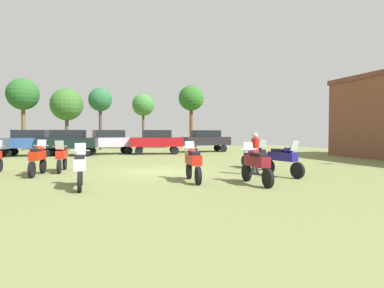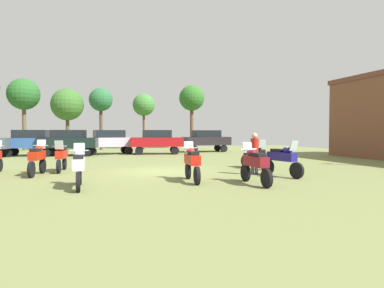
{
  "view_description": "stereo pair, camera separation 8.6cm",
  "coord_description": "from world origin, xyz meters",
  "px_view_note": "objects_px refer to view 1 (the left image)",
  "views": [
    {
      "loc": [
        -2.98,
        -15.11,
        1.85
      ],
      "look_at": [
        3.33,
        5.72,
        1.07
      ],
      "focal_mm": 30.98,
      "sensor_mm": 36.0,
      "label": 1
    },
    {
      "loc": [
        -2.9,
        -15.14,
        1.85
      ],
      "look_at": [
        3.33,
        5.72,
        1.07
      ],
      "focal_mm": 30.98,
      "sensor_mm": 36.0,
      "label": 2
    }
  ],
  "objects_px": {
    "tree_5": "(23,95)",
    "person_1": "(255,150)",
    "car_5": "(157,140)",
    "tree_1": "(100,100)",
    "motorcycle_10": "(255,154)",
    "car_1": "(206,139)",
    "tree_6": "(143,105)",
    "tree_2": "(67,105)",
    "tree_4": "(191,99)",
    "motorcycle_11": "(80,166)",
    "car_4": "(109,140)",
    "motorcycle_7": "(62,156)",
    "car_2": "(68,141)",
    "motorcycle_3": "(283,159)",
    "motorcycle_5": "(193,162)",
    "motorcycle_4": "(256,164)",
    "car_6": "(31,141)",
    "motorcycle_6": "(38,158)"
  },
  "relations": [
    {
      "from": "tree_4",
      "to": "car_1",
      "type": "bearing_deg",
      "value": -95.12
    },
    {
      "from": "motorcycle_3",
      "to": "car_5",
      "type": "xyz_separation_m",
      "value": [
        -2.38,
        15.25,
        0.44
      ]
    },
    {
      "from": "car_1",
      "to": "tree_5",
      "type": "height_order",
      "value": "tree_5"
    },
    {
      "from": "motorcycle_10",
      "to": "car_1",
      "type": "height_order",
      "value": "car_1"
    },
    {
      "from": "motorcycle_6",
      "to": "person_1",
      "type": "distance_m",
      "value": 9.23
    },
    {
      "from": "motorcycle_10",
      "to": "motorcycle_11",
      "type": "distance_m",
      "value": 9.01
    },
    {
      "from": "motorcycle_5",
      "to": "motorcycle_10",
      "type": "distance_m",
      "value": 5.43
    },
    {
      "from": "tree_6",
      "to": "tree_2",
      "type": "bearing_deg",
      "value": 179.72
    },
    {
      "from": "motorcycle_4",
      "to": "car_4",
      "type": "height_order",
      "value": "car_4"
    },
    {
      "from": "motorcycle_5",
      "to": "tree_5",
      "type": "relative_size",
      "value": 0.3
    },
    {
      "from": "tree_1",
      "to": "tree_5",
      "type": "bearing_deg",
      "value": 171.61
    },
    {
      "from": "motorcycle_5",
      "to": "car_4",
      "type": "distance_m",
      "value": 16.62
    },
    {
      "from": "motorcycle_3",
      "to": "car_4",
      "type": "xyz_separation_m",
      "value": [
        -6.19,
        16.22,
        0.44
      ]
    },
    {
      "from": "motorcycle_10",
      "to": "tree_1",
      "type": "bearing_deg",
      "value": -79.24
    },
    {
      "from": "motorcycle_7",
      "to": "car_4",
      "type": "relative_size",
      "value": 0.48
    },
    {
      "from": "motorcycle_4",
      "to": "tree_2",
      "type": "bearing_deg",
      "value": 107.48
    },
    {
      "from": "car_1",
      "to": "tree_1",
      "type": "bearing_deg",
      "value": 51.39
    },
    {
      "from": "motorcycle_7",
      "to": "car_1",
      "type": "relative_size",
      "value": 0.5
    },
    {
      "from": "motorcycle_5",
      "to": "tree_2",
      "type": "bearing_deg",
      "value": 108.11
    },
    {
      "from": "motorcycle_10",
      "to": "motorcycle_7",
      "type": "bearing_deg",
      "value": -16.66
    },
    {
      "from": "car_5",
      "to": "tree_1",
      "type": "relative_size",
      "value": 0.71
    },
    {
      "from": "motorcycle_4",
      "to": "tree_2",
      "type": "height_order",
      "value": "tree_2"
    },
    {
      "from": "motorcycle_3",
      "to": "car_6",
      "type": "height_order",
      "value": "car_6"
    },
    {
      "from": "tree_2",
      "to": "car_2",
      "type": "bearing_deg",
      "value": -85.53
    },
    {
      "from": "tree_1",
      "to": "tree_6",
      "type": "distance_m",
      "value": 4.55
    },
    {
      "from": "car_4",
      "to": "car_6",
      "type": "distance_m",
      "value": 5.82
    },
    {
      "from": "car_2",
      "to": "tree_4",
      "type": "distance_m",
      "value": 15.78
    },
    {
      "from": "motorcycle_11",
      "to": "car_4",
      "type": "height_order",
      "value": "car_4"
    },
    {
      "from": "car_6",
      "to": "person_1",
      "type": "bearing_deg",
      "value": -136.61
    },
    {
      "from": "motorcycle_6",
      "to": "motorcycle_7",
      "type": "height_order",
      "value": "motorcycle_6"
    },
    {
      "from": "motorcycle_3",
      "to": "motorcycle_4",
      "type": "bearing_deg",
      "value": 21.98
    },
    {
      "from": "tree_1",
      "to": "tree_2",
      "type": "height_order",
      "value": "tree_1"
    },
    {
      "from": "car_5",
      "to": "tree_6",
      "type": "height_order",
      "value": "tree_6"
    },
    {
      "from": "tree_5",
      "to": "person_1",
      "type": "bearing_deg",
      "value": -60.99
    },
    {
      "from": "tree_1",
      "to": "motorcycle_4",
      "type": "bearing_deg",
      "value": -79.51
    },
    {
      "from": "motorcycle_6",
      "to": "car_1",
      "type": "height_order",
      "value": "car_1"
    },
    {
      "from": "tree_2",
      "to": "car_1",
      "type": "bearing_deg",
      "value": -29.62
    },
    {
      "from": "tree_1",
      "to": "tree_4",
      "type": "bearing_deg",
      "value": 0.83
    },
    {
      "from": "motorcycle_10",
      "to": "tree_6",
      "type": "bearing_deg",
      "value": -91.32
    },
    {
      "from": "motorcycle_11",
      "to": "tree_2",
      "type": "distance_m",
      "value": 25.1
    },
    {
      "from": "car_4",
      "to": "motorcycle_7",
      "type": "bearing_deg",
      "value": 158.2
    },
    {
      "from": "motorcycle_7",
      "to": "motorcycle_10",
      "type": "xyz_separation_m",
      "value": [
        9.21,
        -1.39,
        -0.0
      ]
    },
    {
      "from": "motorcycle_5",
      "to": "motorcycle_10",
      "type": "relative_size",
      "value": 0.97
    },
    {
      "from": "motorcycle_3",
      "to": "motorcycle_5",
      "type": "relative_size",
      "value": 1.0
    },
    {
      "from": "motorcycle_11",
      "to": "car_2",
      "type": "distance_m",
      "value": 15.74
    },
    {
      "from": "car_2",
      "to": "car_4",
      "type": "distance_m",
      "value": 3.25
    },
    {
      "from": "car_1",
      "to": "car_6",
      "type": "bearing_deg",
      "value": 91.57
    },
    {
      "from": "motorcycle_5",
      "to": "tree_5",
      "type": "height_order",
      "value": "tree_5"
    },
    {
      "from": "tree_2",
      "to": "motorcycle_5",
      "type": "bearing_deg",
      "value": -76.16
    },
    {
      "from": "motorcycle_10",
      "to": "tree_5",
      "type": "distance_m",
      "value": 26.44
    }
  ]
}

